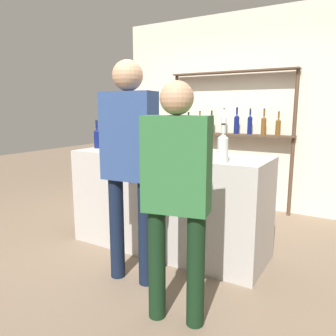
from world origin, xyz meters
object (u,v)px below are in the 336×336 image
Objects in this scene: counter_bottle_1 at (168,143)px; customer_right at (176,187)px; counter_bottle_3 at (125,137)px; counter_bottle_5 at (97,138)px; counter_bottle_0 at (223,147)px; cork_jar at (161,142)px; customer_center at (129,155)px; counter_bottle_4 at (139,138)px; counter_bottle_2 at (129,137)px.

customer_right is at bearing -56.34° from counter_bottle_1.
counter_bottle_3 is 1.01× the size of counter_bottle_5.
counter_bottle_5 is 1.85m from customer_right.
counter_bottle_0 reaches higher than cork_jar.
counter_bottle_5 is 1.19m from customer_center.
counter_bottle_1 is 0.60m from customer_center.
counter_bottle_4 reaches higher than counter_bottle_3.
counter_bottle_1 is at bearing -25.15° from counter_bottle_4.
customer_center is at bearing -90.85° from counter_bottle_1.
cork_jar is (-0.28, 0.32, -0.04)m from counter_bottle_1.
counter_bottle_2 is at bearing -169.10° from cork_jar.
counter_bottle_3 is (-1.35, 0.40, -0.01)m from counter_bottle_0.
counter_bottle_2 is at bearing 35.44° from customer_right.
counter_bottle_1 reaches higher than cork_jar.
counter_bottle_5 is 0.74m from cork_jar.
counter_bottle_0 is at bearing -25.36° from cork_jar.
customer_right is (-0.01, -0.79, -0.18)m from counter_bottle_0.
cork_jar is 0.10× the size of customer_right.
counter_bottle_5 is 0.19× the size of customer_right.
counter_bottle_1 is at bearing 171.04° from counter_bottle_0.
counter_bottle_5 is at bearing -153.95° from counter_bottle_2.
customer_right is (0.59, -0.88, -0.18)m from counter_bottle_1.
customer_right reaches higher than counter_bottle_5.
counter_bottle_1 is 0.20× the size of customer_right.
counter_bottle_2 is 1.08× the size of counter_bottle_3.
counter_bottle_0 is at bearing -12.61° from customer_right.
counter_bottle_1 is 0.18× the size of customer_center.
customer_right is at bearing -42.41° from counter_bottle_2.
cork_jar is at bearing 1.93° from counter_bottle_3.
customer_right is (1.35, -1.19, -0.18)m from counter_bottle_3.
counter_bottle_5 is (-0.33, -0.16, -0.01)m from counter_bottle_2.
counter_bottle_1 is at bearing 21.51° from customer_right.
counter_bottle_4 is at bearing 154.85° from counter_bottle_1.
cork_jar is at bearing 131.22° from counter_bottle_1.
counter_bottle_1 reaches higher than counter_bottle_5.
counter_bottle_4 is 1.07× the size of counter_bottle_5.
counter_bottle_4 is 1.59m from customer_right.
counter_bottle_5 is (-0.46, -0.16, -0.01)m from counter_bottle_4.
counter_bottle_0 is 0.96× the size of counter_bottle_4.
customer_right is 0.67m from customer_center.
counter_bottle_0 is at bearing -8.96° from counter_bottle_1.
counter_bottle_4 is 0.49m from counter_bottle_5.
counter_bottle_1 is 0.99m from counter_bottle_5.
counter_bottle_5 is 0.17× the size of customer_center.
counter_bottle_3 is 1.17m from customer_center.
customer_right reaches higher than cork_jar.
counter_bottle_5 is (-0.23, -0.22, -0.00)m from counter_bottle_3.
counter_bottle_1 is 0.95× the size of counter_bottle_2.
counter_bottle_5 is at bearing 174.94° from counter_bottle_1.
counter_bottle_4 reaches higher than counter_bottle_5.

